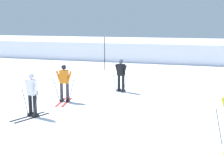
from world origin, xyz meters
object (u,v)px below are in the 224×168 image
skier_white (32,94)px  trail_marker_pole (105,54)px  skier_black (121,75)px  skier_orange (64,82)px

skier_white → trail_marker_pole: bearing=94.9°
skier_black → skier_orange: 3.33m
skier_white → skier_orange: (0.17, 2.45, 0.00)m
skier_black → trail_marker_pole: trail_marker_pole is taller
skier_white → skier_black: bearing=67.9°
skier_black → skier_orange: bearing=-125.4°
skier_black → trail_marker_pole: (-3.12, 6.62, 0.33)m
skier_orange → trail_marker_pole: bearing=97.3°
skier_orange → trail_marker_pole: size_ratio=0.69×
skier_white → trail_marker_pole: (-1.02, 11.78, 0.33)m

